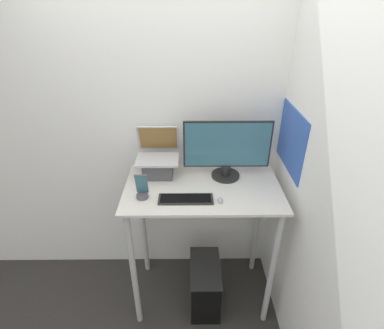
% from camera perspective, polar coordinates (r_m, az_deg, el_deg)
% --- Properties ---
extents(ground_plane, '(12.00, 12.00, 0.00)m').
position_cam_1_polar(ground_plane, '(2.68, 1.90, -28.20)').
color(ground_plane, '#2D2B28').
extents(wall_back, '(6.00, 0.05, 2.60)m').
position_cam_1_polar(wall_back, '(2.35, 1.76, 5.19)').
color(wall_back, white).
rests_on(wall_back, ground_plane).
extents(wall_side_right, '(0.06, 6.00, 2.60)m').
position_cam_1_polar(wall_side_right, '(1.87, 22.32, -4.00)').
color(wall_side_right, white).
rests_on(wall_side_right, ground_plane).
extents(desk, '(1.09, 0.62, 1.10)m').
position_cam_1_polar(desk, '(2.23, 1.96, -8.97)').
color(desk, beige).
rests_on(desk, ground_plane).
extents(laptop, '(0.31, 0.28, 0.35)m').
position_cam_1_polar(laptop, '(2.20, -6.52, 0.33)').
color(laptop, '#4C4C51').
rests_on(laptop, desk).
extents(monitor, '(0.62, 0.21, 0.43)m').
position_cam_1_polar(monitor, '(2.13, 6.66, 2.57)').
color(monitor, black).
rests_on(monitor, desk).
extents(keyboard, '(0.36, 0.12, 0.02)m').
position_cam_1_polar(keyboard, '(1.97, -1.20, -6.58)').
color(keyboard, black).
rests_on(keyboard, desk).
extents(mouse, '(0.03, 0.06, 0.02)m').
position_cam_1_polar(mouse, '(1.96, 5.37, -6.79)').
color(mouse, '#99999E').
rests_on(mouse, desk).
extents(cell_phone, '(0.08, 0.08, 0.18)m').
position_cam_1_polar(cell_phone, '(2.00, -9.50, -4.93)').
color(cell_phone, '#4C4C51').
rests_on(cell_phone, desk).
extents(computer_tower, '(0.24, 0.44, 0.40)m').
position_cam_1_polar(computer_tower, '(2.64, 2.48, -21.90)').
color(computer_tower, black).
rests_on(computer_tower, ground_plane).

